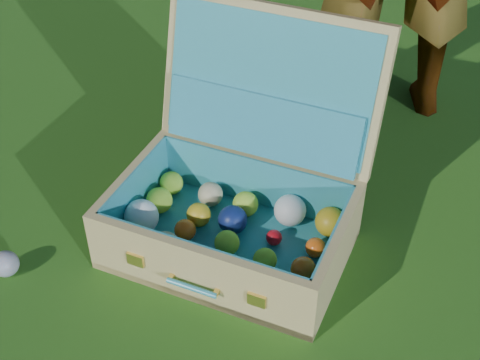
{
  "coord_description": "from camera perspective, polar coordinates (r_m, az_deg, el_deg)",
  "views": [
    {
      "loc": [
        0.36,
        -1.14,
        1.37
      ],
      "look_at": [
        -0.13,
        0.21,
        0.19
      ],
      "focal_mm": 50.0,
      "sensor_mm": 36.0,
      "label": 1
    }
  ],
  "objects": [
    {
      "name": "ground",
      "position": [
        1.82,
        1.76,
        -9.57
      ],
      "size": [
        60.0,
        60.0,
        0.0
      ],
      "primitive_type": "plane",
      "color": "#215114",
      "rests_on": "ground"
    },
    {
      "name": "stray_ball",
      "position": [
        1.95,
        -19.37,
        -6.76
      ],
      "size": [
        0.07,
        0.07,
        0.07
      ],
      "primitive_type": "sphere",
      "color": "teal",
      "rests_on": "ground"
    },
    {
      "name": "suitcase",
      "position": [
        1.88,
        0.03,
        -0.41
      ],
      "size": [
        0.68,
        0.64,
        0.61
      ],
      "rotation": [
        0.0,
        0.0,
        -0.06
      ],
      "color": "tan",
      "rests_on": "ground"
    }
  ]
}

